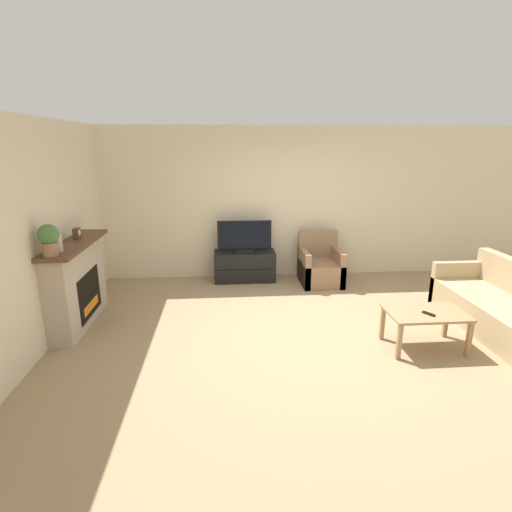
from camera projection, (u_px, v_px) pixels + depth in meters
ground_plane at (308, 329)px, 5.34m from camera, size 24.00×24.00×0.00m
wall_back at (284, 203)px, 7.23m from camera, size 12.00×0.06×2.70m
wall_left at (40, 234)px, 4.72m from camera, size 0.06×12.00×2.70m
fireplace at (77, 283)px, 5.37m from camera, size 0.42×1.62×1.15m
mantel_vase_left at (57, 243)px, 4.72m from camera, size 0.12×0.12×0.24m
mantel_clock at (77, 234)px, 5.35m from camera, size 0.08×0.11×0.15m
potted_plant at (49, 238)px, 4.50m from camera, size 0.24×0.24×0.37m
tv_stand at (245, 266)px, 7.18m from camera, size 1.08×0.46×0.54m
tv at (244, 237)px, 7.04m from camera, size 0.95×0.18×0.56m
armchair at (320, 267)px, 7.05m from camera, size 0.70×0.76×0.88m
coffee_table at (426, 317)px, 4.75m from camera, size 0.91×0.58×0.46m
remote at (429, 314)px, 4.65m from camera, size 0.11×0.15×0.02m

